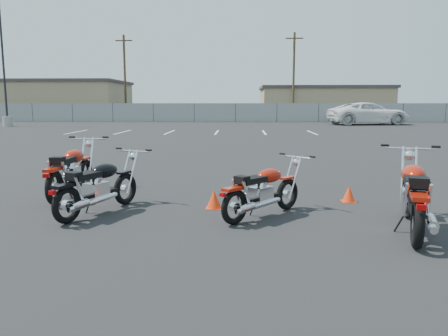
{
  "coord_description": "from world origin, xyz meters",
  "views": [
    {
      "loc": [
        0.51,
        -7.54,
        1.88
      ],
      "look_at": [
        0.2,
        0.6,
        0.65
      ],
      "focal_mm": 35.0,
      "sensor_mm": 36.0,
      "label": 1
    }
  ],
  "objects_px": {
    "motorcycle_front_red": "(71,171)",
    "motorcycle_rear_red": "(414,196)",
    "motorcycle_third_red": "(263,191)",
    "motorcycle_second_black": "(98,187)",
    "white_van": "(369,107)"
  },
  "relations": [
    {
      "from": "motorcycle_third_red",
      "to": "motorcycle_rear_red",
      "type": "bearing_deg",
      "value": -19.16
    },
    {
      "from": "motorcycle_second_black",
      "to": "motorcycle_rear_red",
      "type": "bearing_deg",
      "value": -9.96
    },
    {
      "from": "motorcycle_third_red",
      "to": "white_van",
      "type": "bearing_deg",
      "value": 71.17
    },
    {
      "from": "motorcycle_front_red",
      "to": "motorcycle_second_black",
      "type": "height_order",
      "value": "motorcycle_front_red"
    },
    {
      "from": "motorcycle_front_red",
      "to": "white_van",
      "type": "relative_size",
      "value": 0.3
    },
    {
      "from": "motorcycle_second_black",
      "to": "white_van",
      "type": "relative_size",
      "value": 0.26
    },
    {
      "from": "motorcycle_rear_red",
      "to": "motorcycle_third_red",
      "type": "bearing_deg",
      "value": 160.84
    },
    {
      "from": "motorcycle_rear_red",
      "to": "white_van",
      "type": "xyz_separation_m",
      "value": [
        8.34,
        31.53,
        0.95
      ]
    },
    {
      "from": "motorcycle_third_red",
      "to": "motorcycle_front_red",
      "type": "bearing_deg",
      "value": 158.66
    },
    {
      "from": "motorcycle_second_black",
      "to": "white_van",
      "type": "xyz_separation_m",
      "value": [
        13.27,
        30.67,
        1.02
      ]
    },
    {
      "from": "motorcycle_front_red",
      "to": "motorcycle_third_red",
      "type": "relative_size",
      "value": 1.36
    },
    {
      "from": "motorcycle_front_red",
      "to": "motorcycle_rear_red",
      "type": "bearing_deg",
      "value": -20.55
    },
    {
      "from": "motorcycle_front_red",
      "to": "motorcycle_rear_red",
      "type": "height_order",
      "value": "motorcycle_rear_red"
    },
    {
      "from": "motorcycle_front_red",
      "to": "motorcycle_rear_red",
      "type": "xyz_separation_m",
      "value": [
        5.92,
        -2.22,
        0.02
      ]
    },
    {
      "from": "white_van",
      "to": "motorcycle_third_red",
      "type": "bearing_deg",
      "value": 151.82
    }
  ]
}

